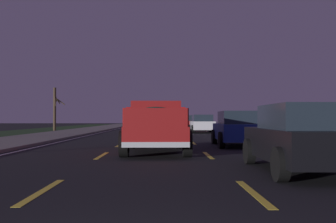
{
  "coord_description": "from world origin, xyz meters",
  "views": [
    {
      "loc": [
        -2.52,
        -0.28,
        1.22
      ],
      "look_at": [
        11.91,
        -0.44,
        1.48
      ],
      "focal_mm": 42.18,
      "sensor_mm": 36.0,
      "label": 1
    }
  ],
  "objects_px": {
    "sedan_black": "(302,138)",
    "bare_tree_far": "(55,108)",
    "sedan_blue": "(238,128)",
    "sedan_red": "(195,123)",
    "sedan_white": "(202,124)",
    "pickup_truck": "(156,125)"
  },
  "relations": [
    {
      "from": "sedan_white",
      "to": "sedan_red",
      "type": "distance_m",
      "value": 6.64
    },
    {
      "from": "pickup_truck",
      "to": "sedan_blue",
      "type": "xyz_separation_m",
      "value": [
        3.1,
        -3.58,
        -0.2
      ]
    },
    {
      "from": "pickup_truck",
      "to": "sedan_blue",
      "type": "distance_m",
      "value": 4.74
    },
    {
      "from": "pickup_truck",
      "to": "sedan_blue",
      "type": "height_order",
      "value": "pickup_truck"
    },
    {
      "from": "sedan_blue",
      "to": "sedan_white",
      "type": "distance_m",
      "value": 16.36
    },
    {
      "from": "pickup_truck",
      "to": "sedan_white",
      "type": "relative_size",
      "value": 1.24
    },
    {
      "from": "sedan_blue",
      "to": "sedan_white",
      "type": "height_order",
      "value": "same"
    },
    {
      "from": "sedan_white",
      "to": "sedan_black",
      "type": "bearing_deg",
      "value": 179.75
    },
    {
      "from": "sedan_blue",
      "to": "sedan_red",
      "type": "xyz_separation_m",
      "value": [
        23.0,
        0.08,
        0.0
      ]
    },
    {
      "from": "sedan_red",
      "to": "sedan_blue",
      "type": "bearing_deg",
      "value": -179.81
    },
    {
      "from": "sedan_blue",
      "to": "sedan_black",
      "type": "distance_m",
      "value": 8.43
    },
    {
      "from": "bare_tree_far",
      "to": "sedan_blue",
      "type": "bearing_deg",
      "value": -147.44
    },
    {
      "from": "sedan_black",
      "to": "bare_tree_far",
      "type": "height_order",
      "value": "bare_tree_far"
    },
    {
      "from": "pickup_truck",
      "to": "sedan_black",
      "type": "bearing_deg",
      "value": -147.0
    },
    {
      "from": "sedan_blue",
      "to": "sedan_black",
      "type": "relative_size",
      "value": 1.0
    },
    {
      "from": "sedan_blue",
      "to": "sedan_white",
      "type": "bearing_deg",
      "value": 0.04
    },
    {
      "from": "pickup_truck",
      "to": "sedan_white",
      "type": "distance_m",
      "value": 19.79
    },
    {
      "from": "sedan_black",
      "to": "pickup_truck",
      "type": "bearing_deg",
      "value": 33.0
    },
    {
      "from": "sedan_black",
      "to": "bare_tree_far",
      "type": "distance_m",
      "value": 33.86
    },
    {
      "from": "sedan_blue",
      "to": "sedan_red",
      "type": "relative_size",
      "value": 1.01
    },
    {
      "from": "sedan_black",
      "to": "bare_tree_far",
      "type": "xyz_separation_m",
      "value": [
        30.73,
        14.12,
        1.52
      ]
    },
    {
      "from": "pickup_truck",
      "to": "sedan_white",
      "type": "height_order",
      "value": "pickup_truck"
    }
  ]
}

